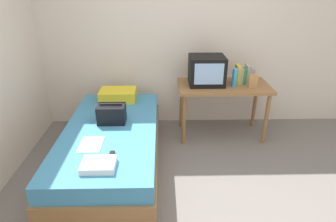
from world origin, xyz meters
name	(u,v)px	position (x,y,z in m)	size (l,w,h in m)	color
ground_plane	(197,218)	(0.00, 0.00, 0.00)	(8.00, 8.00, 0.00)	slate
wall_back	(184,32)	(0.00, 2.00, 1.30)	(5.20, 0.10, 2.60)	beige
bed	(112,148)	(-0.86, 0.78, 0.25)	(1.00, 2.00, 0.51)	olive
desk	(223,91)	(0.48, 1.52, 0.63)	(1.16, 0.60, 0.72)	olive
tv	(207,70)	(0.26, 1.56, 0.90)	(0.44, 0.39, 0.36)	black
water_bottle	(235,77)	(0.60, 1.46, 0.84)	(0.07, 0.07, 0.23)	#3399DB
book_row	(244,75)	(0.75, 1.58, 0.83)	(0.23, 0.16, 0.24)	gold
picture_frame	(253,81)	(0.82, 1.39, 0.81)	(0.11, 0.02, 0.17)	#B27F4C
pillow	(118,95)	(-0.88, 1.55, 0.58)	(0.46, 0.32, 0.14)	yellow
handbag	(112,114)	(-0.86, 0.91, 0.61)	(0.30, 0.20, 0.23)	black
magazine	(91,144)	(-0.99, 0.44, 0.52)	(0.21, 0.29, 0.01)	white
remote_dark	(111,156)	(-0.76, 0.22, 0.52)	(0.04, 0.16, 0.02)	black
remote_silver	(99,120)	(-1.01, 0.94, 0.52)	(0.04, 0.14, 0.02)	#B7B7BC
folded_towel	(99,165)	(-0.84, 0.07, 0.54)	(0.28, 0.22, 0.06)	white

